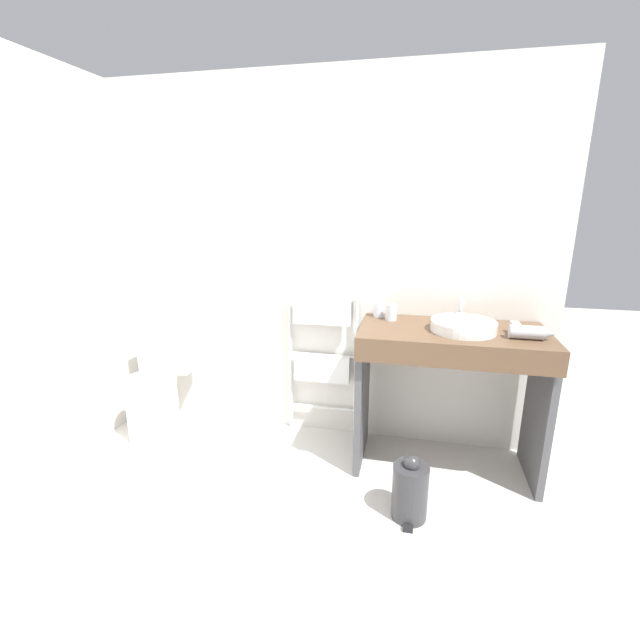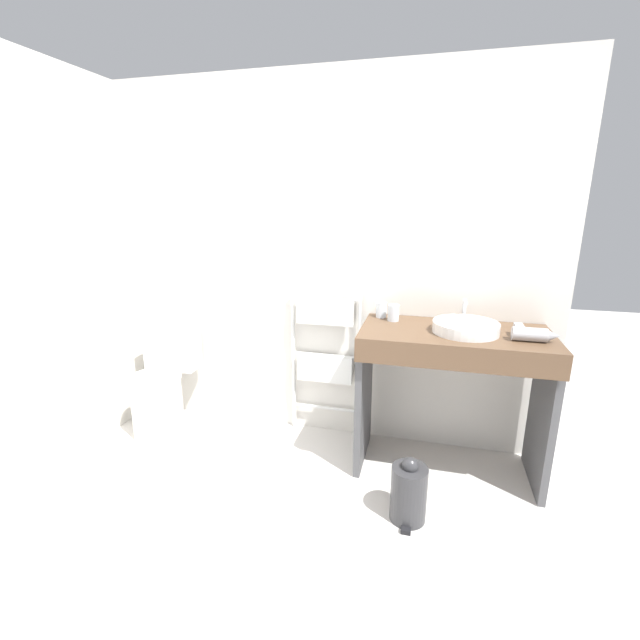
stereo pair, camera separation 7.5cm
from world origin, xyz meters
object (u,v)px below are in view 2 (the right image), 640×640
Objects in this scene: towel_radiator at (325,347)px; cup_near_wall at (381,310)px; cup_near_edge at (393,313)px; trash_bin at (409,492)px; toilet at (162,387)px; hair_dryer at (532,334)px; sink_basin at (466,327)px.

towel_radiator is 10.38× the size of cup_near_wall.
trash_bin is at bearing -74.93° from cup_near_edge.
toilet is at bearing -174.58° from cup_near_edge.
towel_radiator is at bearing 130.71° from trash_bin.
hair_dryer reaches higher than trash_bin.
towel_radiator is (1.12, 0.25, 0.31)m from toilet.
cup_near_wall is at bearing 8.08° from toilet.
cup_near_edge is at bearing 160.13° from sink_basin.
cup_near_edge is 0.44× the size of hair_dryer.
cup_near_edge is (0.46, -0.10, 0.29)m from towel_radiator.
toilet is 2.08m from sink_basin.
sink_basin is 0.33m from hair_dryer.
towel_radiator is 2.84× the size of trash_bin.
trash_bin is (0.25, -0.69, -0.78)m from cup_near_wall.
cup_near_edge is at bearing -37.50° from cup_near_wall.
cup_near_edge is (0.08, -0.06, 0.00)m from cup_near_wall.
trash_bin is (-0.24, -0.48, -0.77)m from sink_basin.
hair_dryer is at bearing -15.91° from cup_near_edge.
cup_near_wall reaches higher than trash_bin.
trash_bin is (0.63, -0.73, -0.49)m from towel_radiator.
towel_radiator is 1.08m from trash_bin.
trash_bin is (0.17, -0.63, -0.78)m from cup_near_edge.
cup_near_edge is at bearing 105.07° from trash_bin.
towel_radiator is 4.43× the size of hair_dryer.
sink_basin is at bearing 0.03° from toilet.
towel_radiator is at bearing 164.16° from sink_basin.
cup_near_wall is (0.38, -0.03, 0.29)m from towel_radiator.
cup_near_wall is (1.50, 0.21, 0.60)m from toilet.
hair_dryer reaches higher than toilet.
toilet is 7.85× the size of cup_near_edge.
hair_dryer is 1.05m from trash_bin.
hair_dryer is at bearing -18.42° from cup_near_wall.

